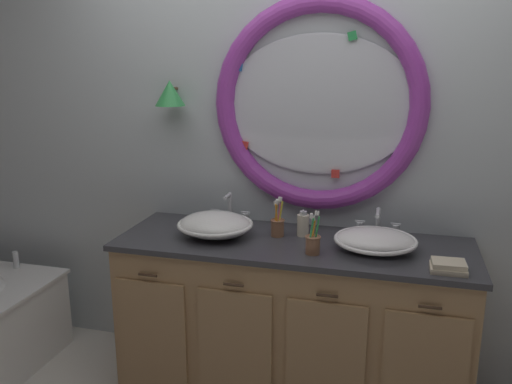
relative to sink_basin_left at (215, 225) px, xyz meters
name	(u,v)px	position (x,y,z in m)	size (l,w,h in m)	color
back_wall_assembly	(298,144)	(0.37, 0.36, 0.39)	(6.40, 0.26, 2.60)	silver
vanity_counter	(292,318)	(0.42, 0.03, -0.50)	(1.84, 0.65, 0.87)	tan
sink_basin_left	(215,225)	(0.00, 0.00, 0.00)	(0.40, 0.40, 0.13)	white
sink_basin_right	(375,240)	(0.83, 0.00, -0.01)	(0.41, 0.41, 0.11)	white
faucet_set_left	(230,211)	(0.00, 0.25, 0.00)	(0.24, 0.11, 0.18)	silver
faucet_set_right	(378,224)	(0.83, 0.24, 0.00)	(0.24, 0.15, 0.15)	silver
toothbrush_holder_left	(278,226)	(0.32, 0.09, -0.01)	(0.08, 0.08, 0.22)	#996647
toothbrush_holder_right	(313,243)	(0.54, -0.12, -0.01)	(0.08, 0.08, 0.22)	#996647
soap_dispenser	(303,224)	(0.45, 0.13, 0.00)	(0.06, 0.07, 0.15)	#EFE5C6
folded_hand_towel	(449,266)	(1.16, -0.18, -0.04)	(0.16, 0.12, 0.05)	beige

